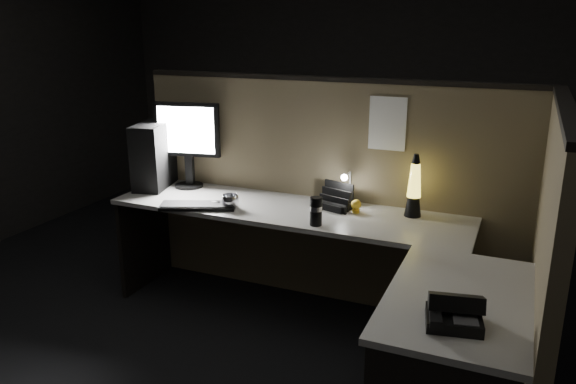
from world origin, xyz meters
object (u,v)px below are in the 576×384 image
at_px(monitor, 188,137).
at_px(pc_tower, 155,155).
at_px(desk_phone, 454,312).
at_px(lava_lamp, 414,191).
at_px(keyboard, 198,206).

bearing_deg(monitor, pc_tower, -171.01).
bearing_deg(desk_phone, monitor, 137.10).
bearing_deg(pc_tower, lava_lamp, -12.24).
height_order(pc_tower, monitor, monitor).
bearing_deg(lava_lamp, desk_phone, -71.88).
xyz_separation_m(pc_tower, monitor, (0.23, 0.08, 0.13)).
relative_size(pc_tower, desk_phone, 1.86).
xyz_separation_m(pc_tower, desk_phone, (2.23, -1.15, -0.18)).
bearing_deg(keyboard, monitor, 105.73).
xyz_separation_m(monitor, desk_phone, (2.00, -1.24, -0.31)).
height_order(monitor, lava_lamp, monitor).
relative_size(monitor, desk_phone, 2.45).
xyz_separation_m(pc_tower, lava_lamp, (1.83, 0.07, -0.07)).
bearing_deg(pc_tower, monitor, 6.14).
bearing_deg(keyboard, desk_phone, -49.03).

